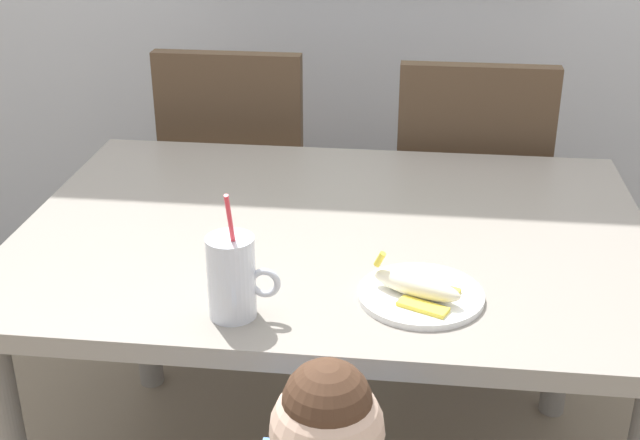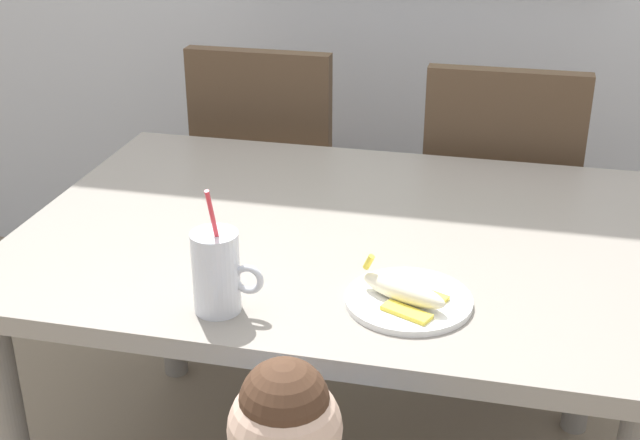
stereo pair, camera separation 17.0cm
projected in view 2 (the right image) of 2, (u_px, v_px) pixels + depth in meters
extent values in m
cube|color=gray|center=(339.00, 236.00, 1.82)|extent=(1.34, 0.98, 0.04)
cylinder|color=slate|center=(168.00, 271.00, 2.45)|extent=(0.07, 0.07, 0.70)
cylinder|color=slate|center=(590.00, 319.00, 2.21)|extent=(0.07, 0.07, 0.70)
cube|color=#4C3826|center=(280.00, 192.00, 2.73)|extent=(0.44, 0.44, 0.06)
cube|color=#4C3826|center=(260.00, 133.00, 2.44)|extent=(0.42, 0.05, 0.48)
cylinder|color=black|center=(348.00, 240.00, 2.96)|extent=(0.04, 0.04, 0.42)
cylinder|color=black|center=(245.00, 229.00, 3.04)|extent=(0.04, 0.04, 0.42)
cylinder|color=black|center=(324.00, 292.00, 2.62)|extent=(0.04, 0.04, 0.42)
cylinder|color=black|center=(209.00, 279.00, 2.70)|extent=(0.04, 0.04, 0.42)
cube|color=#4C3826|center=(496.00, 219.00, 2.54)|extent=(0.44, 0.44, 0.06)
cube|color=#4C3826|center=(502.00, 158.00, 2.25)|extent=(0.42, 0.05, 0.48)
cylinder|color=black|center=(551.00, 267.00, 2.77)|extent=(0.04, 0.04, 0.42)
cylinder|color=black|center=(435.00, 255.00, 2.85)|extent=(0.04, 0.04, 0.42)
cylinder|color=black|center=(553.00, 328.00, 2.44)|extent=(0.04, 0.04, 0.42)
cylinder|color=black|center=(421.00, 312.00, 2.52)|extent=(0.04, 0.04, 0.42)
sphere|color=beige|center=(285.00, 429.00, 1.23)|extent=(0.17, 0.17, 0.17)
sphere|color=#472D1E|center=(284.00, 403.00, 1.21)|extent=(0.13, 0.13, 0.13)
cylinder|color=silver|center=(216.00, 272.00, 1.47)|extent=(0.08, 0.08, 0.15)
cylinder|color=#8C6647|center=(217.00, 287.00, 1.48)|extent=(0.07, 0.07, 0.08)
torus|color=silver|center=(248.00, 280.00, 1.46)|extent=(0.06, 0.01, 0.06)
cylinder|color=#E5333F|center=(217.00, 239.00, 1.43)|extent=(0.01, 0.08, 0.21)
cylinder|color=white|center=(409.00, 300.00, 1.52)|extent=(0.23, 0.23, 0.01)
ellipsoid|color=#F4EAC6|center=(403.00, 290.00, 1.49)|extent=(0.17, 0.11, 0.04)
cube|color=yellow|center=(407.00, 312.00, 1.46)|extent=(0.10, 0.07, 0.01)
cube|color=yellow|center=(424.00, 294.00, 1.52)|extent=(0.10, 0.07, 0.01)
cylinder|color=yellow|center=(369.00, 262.00, 1.52)|extent=(0.03, 0.02, 0.03)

